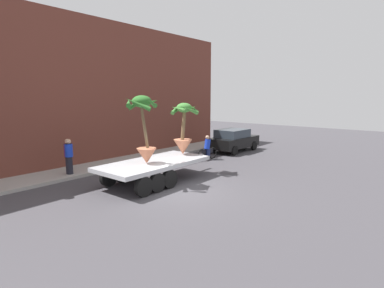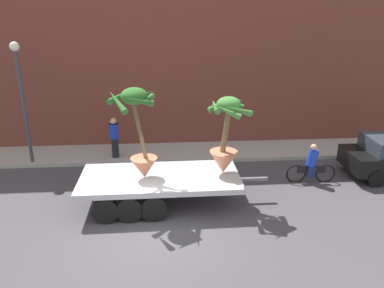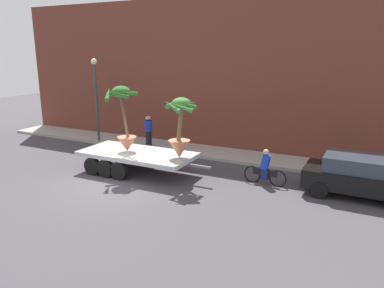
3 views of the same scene
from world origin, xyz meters
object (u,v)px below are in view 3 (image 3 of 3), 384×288
at_px(potted_palm_middle, 180,129).
at_px(parked_car, 359,176).
at_px(pedestrian_near_gate, 149,130).
at_px(pedestrian_far_left, 148,130).
at_px(cyclist, 265,169).
at_px(flatbed_trailer, 133,156).
at_px(potted_palm_rear, 124,117).
at_px(street_lamp, 96,89).

xyz_separation_m(potted_palm_middle, parked_car, (6.95, 1.37, -1.39)).
distance_m(pedestrian_near_gate, pedestrian_far_left, 0.09).
relative_size(potted_palm_middle, pedestrian_near_gate, 1.51).
bearing_deg(cyclist, pedestrian_far_left, 160.29).
bearing_deg(flatbed_trailer, pedestrian_near_gate, 113.24).
xyz_separation_m(flatbed_trailer, potted_palm_middle, (2.39, 0.11, 1.46)).
distance_m(potted_palm_rear, pedestrian_near_gate, 4.47).
distance_m(cyclist, parked_car, 3.54).
distance_m(potted_palm_middle, parked_car, 7.22).
relative_size(flatbed_trailer, potted_palm_middle, 2.41).
relative_size(potted_palm_middle, pedestrian_far_left, 1.51).
bearing_deg(street_lamp, potted_palm_middle, -25.03).
relative_size(cyclist, street_lamp, 0.38).
distance_m(flatbed_trailer, potted_palm_rear, 1.82).
xyz_separation_m(parked_car, pedestrian_far_left, (-11.03, 2.37, 0.22)).
xyz_separation_m(cyclist, street_lamp, (-10.90, 2.44, 2.56)).
bearing_deg(parked_car, potted_palm_middle, -168.84).
height_order(potted_palm_middle, pedestrian_far_left, potted_palm_middle).
height_order(potted_palm_rear, pedestrian_far_left, potted_palm_rear).
height_order(flatbed_trailer, potted_palm_middle, potted_palm_middle).
relative_size(potted_palm_rear, parked_car, 0.72).
bearing_deg(potted_palm_middle, street_lamp, 154.97).
xyz_separation_m(potted_palm_rear, potted_palm_middle, (2.76, 0.16, -0.32)).
bearing_deg(cyclist, flatbed_trailer, -168.78).
height_order(parked_car, street_lamp, street_lamp).
bearing_deg(parked_car, pedestrian_far_left, 167.87).
height_order(potted_palm_rear, cyclist, potted_palm_rear).
xyz_separation_m(flatbed_trailer, street_lamp, (-5.08, 3.59, 2.47)).
xyz_separation_m(potted_palm_middle, cyclist, (3.43, 1.05, -1.55)).
xyz_separation_m(flatbed_trailer, pedestrian_far_left, (-1.69, 3.85, 0.29)).
distance_m(potted_palm_rear, parked_car, 9.97).
height_order(potted_palm_rear, street_lamp, street_lamp).
height_order(cyclist, pedestrian_near_gate, pedestrian_near_gate).
bearing_deg(street_lamp, cyclist, -12.62).
height_order(potted_palm_middle, cyclist, potted_palm_middle).
distance_m(cyclist, pedestrian_near_gate, 8.02).
xyz_separation_m(potted_palm_rear, pedestrian_far_left, (-1.33, 3.91, -1.50)).
height_order(flatbed_trailer, potted_palm_rear, potted_palm_rear).
distance_m(parked_car, pedestrian_near_gate, 11.30).
relative_size(potted_palm_rear, pedestrian_far_left, 1.72).
height_order(potted_palm_middle, parked_car, potted_palm_middle).
height_order(flatbed_trailer, cyclist, cyclist).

